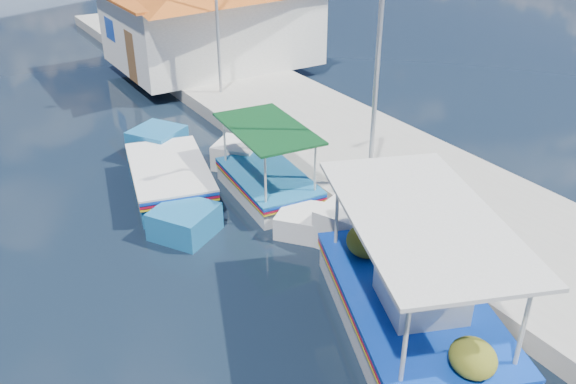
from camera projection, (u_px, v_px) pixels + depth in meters
ground at (256, 294)px, 12.68m from camera, size 160.00×160.00×0.00m
quay at (323, 134)px, 19.80m from camera, size 5.00×44.00×0.50m
bollards at (281, 144)px, 18.07m from camera, size 0.20×17.20×0.30m
main_caique at (407, 304)px, 11.50m from camera, size 4.55×8.15×2.87m
caique_green_canopy at (267, 184)px, 16.42m from camera, size 2.13×6.01×2.26m
caique_blue_hull at (168, 180)px, 16.66m from camera, size 3.01×6.60×1.21m
harbor_building at (211, 9)px, 25.50m from camera, size 10.49×10.49×4.40m
lamp_post_near at (375, 62)px, 14.46m from camera, size 1.21×0.14×6.00m
lamp_post_far at (214, 2)px, 21.20m from camera, size 1.21×0.14×6.00m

